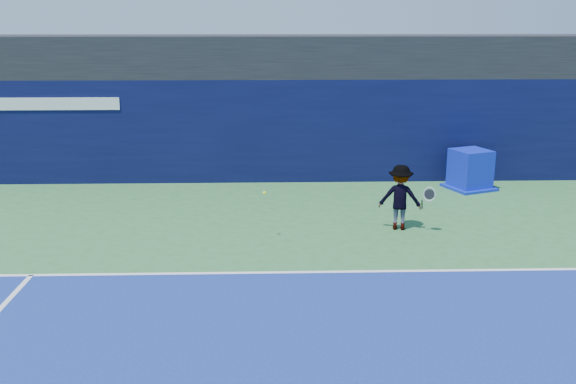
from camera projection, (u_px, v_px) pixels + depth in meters
name	position (u px, v px, depth m)	size (l,w,h in m)	color
ground	(305.00, 351.00, 9.30)	(80.00, 80.00, 0.00)	#32713A
baseline	(297.00, 272.00, 12.20)	(24.00, 0.10, 0.01)	white
stadium_band	(285.00, 56.00, 19.47)	(36.00, 3.00, 1.20)	black
back_wall_assembly	(286.00, 129.00, 19.05)	(36.00, 1.03, 3.00)	#090C34
equipment_cart	(470.00, 171.00, 18.14)	(1.52, 1.52, 1.12)	#0D1BB8
tennis_player	(400.00, 197.00, 14.57)	(1.26, 0.76, 1.50)	white
tennis_ball	(265.00, 193.00, 13.83)	(0.07, 0.07, 0.07)	#D2ED1A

